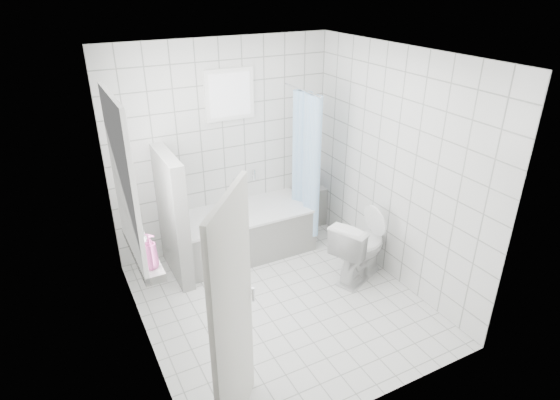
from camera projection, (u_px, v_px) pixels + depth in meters
ground at (281, 303)px, 5.08m from camera, size 3.00×3.00×0.00m
ceiling at (281, 55)px, 3.94m from camera, size 3.00×3.00×0.00m
wall_back at (224, 148)px, 5.70m from camera, size 2.80×0.02×2.60m
wall_front at (379, 274)px, 3.31m from camera, size 2.80×0.02×2.60m
wall_left at (133, 227)px, 3.92m from camera, size 0.02×3.00×2.60m
wall_right at (394, 169)px, 5.09m from camera, size 0.02×3.00×2.60m
window_left at (126, 181)px, 4.05m from camera, size 0.01×0.90×1.40m
window_back at (230, 95)px, 5.43m from camera, size 0.50×0.01×0.50m
window_sill at (143, 252)px, 4.39m from camera, size 0.18×1.02×0.08m
door at (233, 323)px, 3.29m from camera, size 0.54×0.64×2.00m
bathtub at (245, 232)px, 5.88m from camera, size 1.67×0.77×0.58m
partition_wall at (173, 217)px, 5.27m from camera, size 0.15×0.85×1.50m
tiled_ledge at (310, 207)px, 6.55m from camera, size 0.40×0.24×0.55m
toilet at (360, 248)px, 5.35m from camera, size 0.87×0.70×0.78m
curtain_rod at (302, 90)px, 5.44m from camera, size 0.02×0.80×0.02m
shower_curtain at (306, 166)px, 5.73m from camera, size 0.14×0.48×1.78m
tub_faucet at (240, 180)px, 5.95m from camera, size 0.18×0.06×0.06m
sill_bottles at (143, 240)px, 4.26m from camera, size 0.18×0.77×0.33m
ledge_bottles at (310, 182)px, 6.37m from camera, size 0.18×0.18×0.24m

